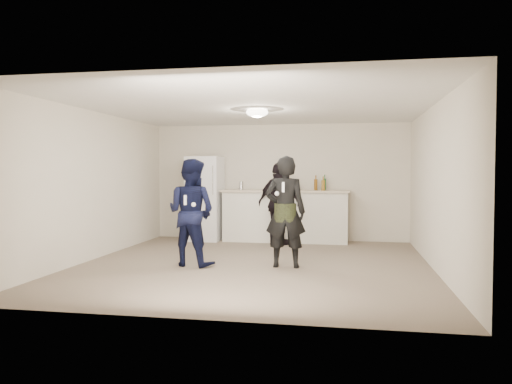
% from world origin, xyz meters
% --- Properties ---
extents(floor, '(6.00, 6.00, 0.00)m').
position_xyz_m(floor, '(0.00, 0.00, 0.00)').
color(floor, '#6B5B4C').
rests_on(floor, ground).
extents(ceiling, '(6.00, 6.00, 0.00)m').
position_xyz_m(ceiling, '(0.00, 0.00, 2.50)').
color(ceiling, silver).
rests_on(ceiling, wall_back).
extents(wall_back, '(6.00, 0.00, 6.00)m').
position_xyz_m(wall_back, '(0.00, 3.00, 1.25)').
color(wall_back, beige).
rests_on(wall_back, floor).
extents(wall_front, '(6.00, 0.00, 6.00)m').
position_xyz_m(wall_front, '(0.00, -3.00, 1.25)').
color(wall_front, beige).
rests_on(wall_front, floor).
extents(wall_left, '(0.00, 6.00, 6.00)m').
position_xyz_m(wall_left, '(-2.75, 0.00, 1.25)').
color(wall_left, beige).
rests_on(wall_left, floor).
extents(wall_right, '(0.00, 6.00, 6.00)m').
position_xyz_m(wall_right, '(2.75, 0.00, 1.25)').
color(wall_right, beige).
rests_on(wall_right, floor).
extents(counter, '(2.60, 0.56, 1.05)m').
position_xyz_m(counter, '(0.17, 2.67, 0.53)').
color(counter, silver).
rests_on(counter, floor).
extents(counter_top, '(2.68, 0.64, 0.04)m').
position_xyz_m(counter_top, '(0.17, 2.67, 1.07)').
color(counter_top, beige).
rests_on(counter_top, counter).
extents(fridge, '(0.70, 0.70, 1.80)m').
position_xyz_m(fridge, '(-1.56, 2.60, 0.90)').
color(fridge, white).
rests_on(fridge, floor).
extents(fridge_handle, '(0.02, 0.02, 0.60)m').
position_xyz_m(fridge_handle, '(-1.28, 2.23, 1.30)').
color(fridge_handle, silver).
rests_on(fridge_handle, fridge).
extents(ceiling_dome, '(0.36, 0.36, 0.16)m').
position_xyz_m(ceiling_dome, '(0.00, 0.30, 2.45)').
color(ceiling_dome, white).
rests_on(ceiling_dome, ceiling).
extents(shaker, '(0.08, 0.08, 0.17)m').
position_xyz_m(shaker, '(-0.79, 2.75, 1.18)').
color(shaker, '#BBBBC0').
rests_on(shaker, counter_top).
extents(man, '(0.95, 0.82, 1.68)m').
position_xyz_m(man, '(-0.96, -0.24, 0.84)').
color(man, '#0D1239').
rests_on(man, floor).
extents(woman, '(0.64, 0.43, 1.72)m').
position_xyz_m(woman, '(0.52, -0.12, 0.86)').
color(woman, black).
rests_on(woman, floor).
extents(camo_shorts, '(0.34, 0.34, 0.28)m').
position_xyz_m(camo_shorts, '(0.52, -0.12, 0.85)').
color(camo_shorts, '#2C3719').
rests_on(camo_shorts, woman).
extents(spectator, '(1.06, 0.78, 1.67)m').
position_xyz_m(spectator, '(0.11, 2.20, 0.83)').
color(spectator, black).
rests_on(spectator, floor).
extents(remote_man, '(0.04, 0.04, 0.15)m').
position_xyz_m(remote_man, '(-0.96, -0.52, 1.05)').
color(remote_man, white).
rests_on(remote_man, man).
extents(nunchuk_man, '(0.07, 0.07, 0.07)m').
position_xyz_m(nunchuk_man, '(-0.84, -0.49, 0.98)').
color(nunchuk_man, white).
rests_on(nunchuk_man, man).
extents(remote_woman, '(0.04, 0.04, 0.15)m').
position_xyz_m(remote_woman, '(0.52, -0.37, 1.25)').
color(remote_woman, white).
rests_on(remote_woman, woman).
extents(nunchuk_woman, '(0.07, 0.07, 0.07)m').
position_xyz_m(nunchuk_woman, '(0.42, -0.34, 1.15)').
color(nunchuk_woman, silver).
rests_on(nunchuk_woman, woman).
extents(bottle_cluster, '(1.01, 0.41, 0.25)m').
position_xyz_m(bottle_cluster, '(0.66, 2.67, 1.20)').
color(bottle_cluster, '#144625').
rests_on(bottle_cluster, counter_top).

